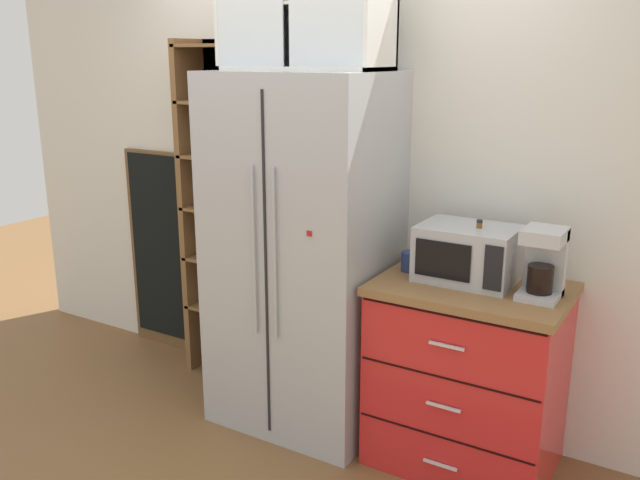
# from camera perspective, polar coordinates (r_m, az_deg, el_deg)

# --- Properties ---
(ground_plane) EXTENTS (10.67, 10.67, 0.00)m
(ground_plane) POSITION_cam_1_polar(r_m,az_deg,el_deg) (3.85, -1.46, -14.69)
(ground_plane) COLOR brown
(wall_back_cream) EXTENTS (4.97, 0.10, 2.55)m
(wall_back_cream) POSITION_cam_1_polar(r_m,az_deg,el_deg) (3.73, 1.73, 5.31)
(wall_back_cream) COLOR silver
(wall_back_cream) RESTS_ON ground
(refrigerator) EXTENTS (0.88, 0.69, 1.86)m
(refrigerator) POSITION_cam_1_polar(r_m,az_deg,el_deg) (3.49, -1.41, -1.24)
(refrigerator) COLOR #ADAFB5
(refrigerator) RESTS_ON ground
(pantry_shelf_column) EXTENTS (0.51, 0.29, 2.02)m
(pantry_shelf_column) POSITION_cam_1_polar(r_m,az_deg,el_deg) (4.08, -7.87, 2.52)
(pantry_shelf_column) COLOR #93403A
(pantry_shelf_column) RESTS_ON ground
(counter_cabinet) EXTENTS (0.87, 0.62, 0.91)m
(counter_cabinet) POSITION_cam_1_polar(r_m,az_deg,el_deg) (3.33, 12.37, -11.13)
(counter_cabinet) COLOR red
(counter_cabinet) RESTS_ON ground
(microwave) EXTENTS (0.44, 0.33, 0.26)m
(microwave) POSITION_cam_1_polar(r_m,az_deg,el_deg) (3.18, 12.42, -1.12)
(microwave) COLOR #ADAFB5
(microwave) RESTS_ON counter_cabinet
(coffee_maker) EXTENTS (0.17, 0.20, 0.31)m
(coffee_maker) POSITION_cam_1_polar(r_m,az_deg,el_deg) (3.05, 18.44, -1.80)
(coffee_maker) COLOR #B7B7BC
(coffee_maker) RESTS_ON counter_cabinet
(mug_navy) EXTENTS (0.12, 0.08, 0.10)m
(mug_navy) POSITION_cam_1_polar(r_m,az_deg,el_deg) (3.29, 7.65, -1.81)
(mug_navy) COLOR navy
(mug_navy) RESTS_ON counter_cabinet
(mug_charcoal) EXTENTS (0.11, 0.07, 0.09)m
(mug_charcoal) POSITION_cam_1_polar(r_m,az_deg,el_deg) (3.13, 12.83, -3.07)
(mug_charcoal) COLOR #2D2D33
(mug_charcoal) RESTS_ON counter_cabinet
(bottle_amber) EXTENTS (0.06, 0.06, 0.30)m
(bottle_amber) POSITION_cam_1_polar(r_m,az_deg,el_deg) (3.16, 13.21, -1.24)
(bottle_amber) COLOR brown
(bottle_amber) RESTS_ON counter_cabinet
(upper_cabinet) EXTENTS (0.84, 0.32, 0.61)m
(upper_cabinet) POSITION_cam_1_polar(r_m,az_deg,el_deg) (3.39, -1.10, 19.33)
(upper_cabinet) COLOR silver
(upper_cabinet) RESTS_ON refrigerator
(chalkboard_menu) EXTENTS (0.60, 0.04, 1.34)m
(chalkboard_menu) POSITION_cam_1_polar(r_m,az_deg,el_deg) (4.57, -12.97, -0.95)
(chalkboard_menu) COLOR brown
(chalkboard_menu) RESTS_ON ground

